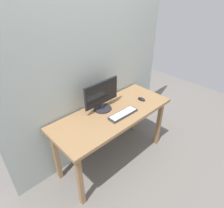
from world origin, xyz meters
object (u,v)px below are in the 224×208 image
object	(u,v)px
keyboard_primary	(123,114)
mouse	(141,99)
desk	(113,118)
monitor	(102,96)

from	to	relation	value
keyboard_primary	mouse	xyz separation A→B (m)	(0.41, 0.07, 0.00)
desk	keyboard_primary	bearing A→B (deg)	-69.49
mouse	keyboard_primary	bearing A→B (deg)	-175.19
keyboard_primary	mouse	world-z (taller)	mouse
keyboard_primary	mouse	distance (m)	0.42
desk	mouse	world-z (taller)	mouse
monitor	mouse	distance (m)	0.56
monitor	mouse	size ratio (longest dim) A/B	4.55
desk	monitor	size ratio (longest dim) A/B	3.16
keyboard_primary	desk	bearing A→B (deg)	110.51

